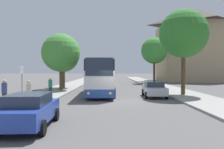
{
  "coord_description": "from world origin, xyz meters",
  "views": [
    {
      "loc": [
        -0.46,
        -17.54,
        2.51
      ],
      "look_at": [
        -0.26,
        14.56,
        1.89
      ],
      "focal_mm": 35.0,
      "sensor_mm": 36.0,
      "label": 1
    }
  ],
  "objects": [
    {
      "name": "sidewalk_left",
      "position": [
        -7.0,
        0.0,
        0.07
      ],
      "size": [
        4.0,
        120.0,
        0.15
      ],
      "primitive_type": "cube",
      "color": "gray",
      "rests_on": "ground_plane"
    },
    {
      "name": "bus_middle",
      "position": [
        -1.42,
        19.49,
        1.86
      ],
      "size": [
        2.95,
        11.6,
        3.49
      ],
      "rotation": [
        0.0,
        0.0,
        0.01
      ],
      "color": "silver",
      "rests_on": "ground_plane"
    },
    {
      "name": "pedestrian_walking_back",
      "position": [
        -6.02,
        2.57,
        1.01
      ],
      "size": [
        0.36,
        0.36,
        1.71
      ],
      "rotation": [
        0.0,
        0.0,
        4.57
      ],
      "color": "#23232D",
      "rests_on": "sidewalk_left"
    },
    {
      "name": "ground_plane",
      "position": [
        0.0,
        0.0,
        0.0
      ],
      "size": [
        300.0,
        300.0,
        0.0
      ],
      "primitive_type": "plane",
      "color": "#565454",
      "rests_on": "ground"
    },
    {
      "name": "tree_left_far",
      "position": [
        -6.46,
        8.84,
        4.61
      ],
      "size": [
        4.6,
        4.6,
        6.78
      ],
      "color": "brown",
      "rests_on": "sidewalk_left"
    },
    {
      "name": "tree_right_mid",
      "position": [
        6.61,
        3.64,
        6.03
      ],
      "size": [
        4.68,
        4.68,
        8.25
      ],
      "color": "#513D23",
      "rests_on": "sidewalk_right"
    },
    {
      "name": "tree_left_near",
      "position": [
        -6.84,
        11.96,
        4.33
      ],
      "size": [
        4.12,
        4.12,
        6.25
      ],
      "color": "brown",
      "rests_on": "sidewalk_left"
    },
    {
      "name": "pedestrian_waiting_near",
      "position": [
        -7.61,
        -2.86,
        1.03
      ],
      "size": [
        0.36,
        0.36,
        1.75
      ],
      "rotation": [
        0.0,
        0.0,
        5.79
      ],
      "color": "#23232D",
      "rests_on": "sidewalk_left"
    },
    {
      "name": "building_right_background",
      "position": [
        19.69,
        32.56,
        8.32
      ],
      "size": [
        17.02,
        12.61,
        16.63
      ],
      "color": "tan",
      "rests_on": "ground_plane"
    },
    {
      "name": "tree_right_near",
      "position": [
        7.95,
        24.51,
        6.29
      ],
      "size": [
        5.06,
        5.06,
        8.69
      ],
      "color": "#47331E",
      "rests_on": "sidewalk_right"
    },
    {
      "name": "parked_car_left_curb",
      "position": [
        -4.01,
        -8.02,
        0.78
      ],
      "size": [
        2.11,
        4.25,
        1.5
      ],
      "rotation": [
        0.0,
        0.0,
        0.04
      ],
      "color": "#233D9E",
      "rests_on": "ground_plane"
    },
    {
      "name": "bus_front",
      "position": [
        -1.49,
        4.89,
        1.88
      ],
      "size": [
        2.93,
        10.37,
        3.54
      ],
      "rotation": [
        0.0,
        0.0,
        0.02
      ],
      "color": "#2D519E",
      "rests_on": "ground_plane"
    },
    {
      "name": "sidewalk_right",
      "position": [
        7.0,
        0.0,
        0.07
      ],
      "size": [
        4.0,
        120.0,
        0.15
      ],
      "primitive_type": "cube",
      "color": "gray",
      "rests_on": "ground_plane"
    },
    {
      "name": "parked_car_right_near",
      "position": [
        3.61,
        2.77,
        0.76
      ],
      "size": [
        2.12,
        4.24,
        1.45
      ],
      "rotation": [
        0.0,
        0.0,
        3.1
      ],
      "color": "#B7B7BC",
      "rests_on": "ground_plane"
    },
    {
      "name": "bus_stop_sign",
      "position": [
        -6.9,
        -1.68,
        1.85
      ],
      "size": [
        0.08,
        0.45,
        2.76
      ],
      "color": "gray",
      "rests_on": "sidewalk_left"
    },
    {
      "name": "pedestrian_waiting_far",
      "position": [
        -6.11,
        -2.48,
        0.99
      ],
      "size": [
        0.36,
        0.36,
        1.67
      ],
      "rotation": [
        0.0,
        0.0,
        0.82
      ],
      "color": "#23232D",
      "rests_on": "sidewalk_left"
    }
  ]
}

